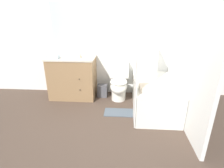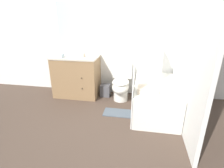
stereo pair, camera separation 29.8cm
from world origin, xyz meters
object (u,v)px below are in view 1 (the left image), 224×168
(vanity_cabinet, at_px, (73,77))
(bath_mat, at_px, (120,112))
(wastebasket, at_px, (102,91))
(tissue_box, at_px, (78,56))
(hand_towel_folded, at_px, (53,57))
(soap_dispenser, at_px, (89,53))
(bath_towel_folded, at_px, (149,88))
(toilet, at_px, (119,83))
(bathtub, at_px, (154,95))
(sink_faucet, at_px, (74,54))

(vanity_cabinet, bearing_deg, bath_mat, -32.56)
(wastebasket, bearing_deg, tissue_box, -173.27)
(vanity_cabinet, relative_size, wastebasket, 3.59)
(hand_towel_folded, height_order, bath_mat, hand_towel_folded)
(soap_dispenser, xyz_separation_m, bath_towel_folded, (1.13, -0.90, -0.36))
(wastebasket, distance_m, bath_mat, 0.80)
(tissue_box, xyz_separation_m, bath_mat, (0.88, -0.63, -0.90))
(vanity_cabinet, height_order, wastebasket, vanity_cabinet)
(toilet, relative_size, hand_towel_folded, 3.14)
(vanity_cabinet, bearing_deg, bath_towel_folded, -28.79)
(tissue_box, bearing_deg, bath_mat, -35.67)
(vanity_cabinet, height_order, tissue_box, tissue_box)
(vanity_cabinet, height_order, soap_dispenser, soap_dispenser)
(tissue_box, height_order, hand_towel_folded, tissue_box)
(soap_dispenser, distance_m, bath_mat, 1.35)
(toilet, distance_m, bath_towel_folded, 0.95)
(bathtub, xyz_separation_m, hand_towel_folded, (-1.96, 0.26, 0.64))
(sink_faucet, relative_size, hand_towel_folded, 0.59)
(hand_towel_folded, xyz_separation_m, bath_towel_folded, (1.81, -0.67, -0.33))
(tissue_box, bearing_deg, soap_dispenser, 24.37)
(wastebasket, xyz_separation_m, soap_dispenser, (-0.26, 0.04, 0.80))
(bathtub, distance_m, soap_dispenser, 1.53)
(wastebasket, relative_size, tissue_box, 2.05)
(bath_towel_folded, height_order, bath_mat, bath_towel_folded)
(bath_towel_folded, bearing_deg, tissue_box, 149.38)
(toilet, height_order, wastebasket, toilet)
(soap_dispenser, relative_size, bath_towel_folded, 0.46)
(toilet, relative_size, wastebasket, 2.84)
(bath_towel_folded, relative_size, bath_mat, 0.58)
(soap_dispenser, bearing_deg, vanity_cabinet, -167.53)
(hand_towel_folded, distance_m, bath_mat, 1.69)
(wastebasket, relative_size, hand_towel_folded, 1.11)
(hand_towel_folded, bearing_deg, sink_faucet, 47.55)
(sink_faucet, xyz_separation_m, bath_mat, (1.02, -0.84, -0.90))
(vanity_cabinet, xyz_separation_m, tissue_box, (0.14, -0.02, 0.47))
(bathtub, xyz_separation_m, tissue_box, (-1.51, 0.39, 0.64))
(tissue_box, bearing_deg, sink_faucet, 123.30)
(wastebasket, relative_size, soap_dispenser, 1.79)
(bathtub, relative_size, bath_mat, 2.48)
(vanity_cabinet, relative_size, bath_mat, 1.70)
(toilet, bearing_deg, tissue_box, 177.49)
(vanity_cabinet, height_order, bathtub, vanity_cabinet)
(hand_towel_folded, bearing_deg, vanity_cabinet, 25.75)
(wastebasket, distance_m, soap_dispenser, 0.85)
(sink_faucet, height_order, wastebasket, sink_faucet)
(bathtub, xyz_separation_m, bath_mat, (-0.63, -0.24, -0.26))
(sink_faucet, height_order, toilet, sink_faucet)
(tissue_box, height_order, soap_dispenser, soap_dispenser)
(tissue_box, xyz_separation_m, soap_dispenser, (0.22, 0.10, 0.02))
(bath_mat, bearing_deg, sink_faucet, 140.35)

